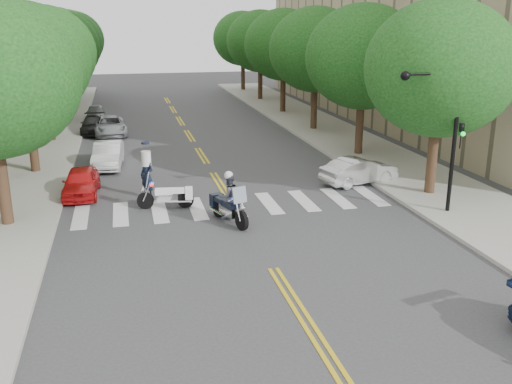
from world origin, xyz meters
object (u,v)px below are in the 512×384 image
object	(u,v)px
motorcycle_police	(228,200)
motorcycle_parked	(170,196)
officer_standing	(147,176)
convertible	(359,171)

from	to	relation	value
motorcycle_police	motorcycle_parked	size ratio (longest dim) A/B	1.05
motorcycle_parked	officer_standing	world-z (taller)	officer_standing
motorcycle_parked	convertible	size ratio (longest dim) A/B	0.61
convertible	motorcycle_police	bearing A→B (deg)	103.01
motorcycle_police	convertible	xyz separation A→B (m)	(7.08, 3.94, -0.28)
motorcycle_parked	officer_standing	xyz separation A→B (m)	(-0.85, 1.65, 0.48)
motorcycle_police	officer_standing	bearing A→B (deg)	-73.06
officer_standing	motorcycle_parked	bearing A→B (deg)	-9.31
motorcycle_police	convertible	size ratio (longest dim) A/B	0.64
motorcycle_parked	motorcycle_police	bearing A→B (deg)	-132.17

